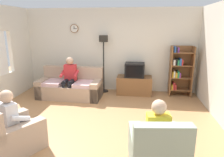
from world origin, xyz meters
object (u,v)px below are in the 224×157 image
(person_in_left_armchair, at_px, (14,117))
(floor_lamp, at_px, (103,48))
(bookshelf, at_px, (179,70))
(person_in_right_armchair, at_px, (156,129))
(armchair_near_window, at_px, (11,135))
(armchair_near_bookshelf, at_px, (156,151))
(person_on_couch, at_px, (69,76))
(couch, at_px, (71,87))
(tv_stand, at_px, (134,85))
(tv, at_px, (135,70))

(person_in_left_armchair, bearing_deg, floor_lamp, 73.78)
(bookshelf, height_order, person_in_right_armchair, bookshelf)
(bookshelf, distance_m, person_in_right_armchair, 3.62)
(armchair_near_window, bearing_deg, person_in_right_armchair, -0.71)
(armchair_near_bookshelf, xyz_separation_m, person_on_couch, (-2.35, 2.83, 0.41))
(couch, relative_size, tv_stand, 1.74)
(floor_lamp, height_order, person_in_right_armchair, floor_lamp)
(couch, relative_size, tv, 3.20)
(person_in_left_armchair, bearing_deg, couch, 88.70)
(bookshelf, relative_size, person_on_couch, 1.25)
(couch, height_order, floor_lamp, floor_lamp)
(tv, distance_m, person_on_couch, 2.02)
(floor_lamp, xyz_separation_m, armchair_near_window, (-1.04, -3.48, -1.16))
(floor_lamp, distance_m, person_in_right_armchair, 3.89)
(armchair_near_window, distance_m, armchair_near_bookshelf, 2.49)
(couch, xyz_separation_m, person_in_right_armchair, (2.36, -2.86, 0.29))
(tv, bearing_deg, floor_lamp, 173.02)
(armchair_near_window, height_order, person_in_right_armchair, person_in_right_armchair)
(tv_stand, distance_m, armchair_near_window, 3.95)
(armchair_near_bookshelf, bearing_deg, tv_stand, 97.15)
(floor_lamp, height_order, armchair_near_window, floor_lamp)
(couch, xyz_separation_m, person_in_left_armchair, (-0.06, -2.75, 0.29))
(armchair_near_bookshelf, bearing_deg, bookshelf, 75.28)
(couch, distance_m, armchair_near_bookshelf, 3.78)
(armchair_near_window, bearing_deg, tv, 58.64)
(tv, xyz_separation_m, armchair_near_bookshelf, (0.44, -3.48, -0.51))
(tv_stand, bearing_deg, person_on_couch, -160.83)
(tv_stand, relative_size, tv, 1.83)
(bookshelf, distance_m, armchair_near_window, 4.89)
(bookshelf, height_order, armchair_near_window, bookshelf)
(tv, height_order, floor_lamp, floor_lamp)
(tv_stand, distance_m, tv, 0.51)
(floor_lamp, height_order, armchair_near_bookshelf, floor_lamp)
(tv, xyz_separation_m, armchair_near_window, (-2.05, -3.36, -0.51))
(tv_stand, height_order, tv, tv)
(tv_stand, bearing_deg, bookshelf, 3.00)
(couch, relative_size, floor_lamp, 1.04)
(floor_lamp, relative_size, person_in_left_armchair, 1.65)
(bookshelf, distance_m, floor_lamp, 2.47)
(armchair_near_window, xyz_separation_m, person_in_left_armchair, (0.05, 0.08, 0.32))
(couch, distance_m, person_in_right_armchair, 3.72)
(bookshelf, bearing_deg, floor_lamp, 179.35)
(person_on_couch, bearing_deg, armchair_near_bookshelf, -50.30)
(person_in_left_armchair, distance_m, person_in_right_armchair, 2.43)
(bookshelf, relative_size, floor_lamp, 0.84)
(person_on_couch, bearing_deg, armchair_near_window, -92.76)
(couch, height_order, person_in_left_armchair, person_in_left_armchair)
(tv_stand, bearing_deg, tv, -90.00)
(armchair_near_window, relative_size, person_in_left_armchair, 1.04)
(couch, xyz_separation_m, armchair_near_bookshelf, (2.38, -2.94, -0.02))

